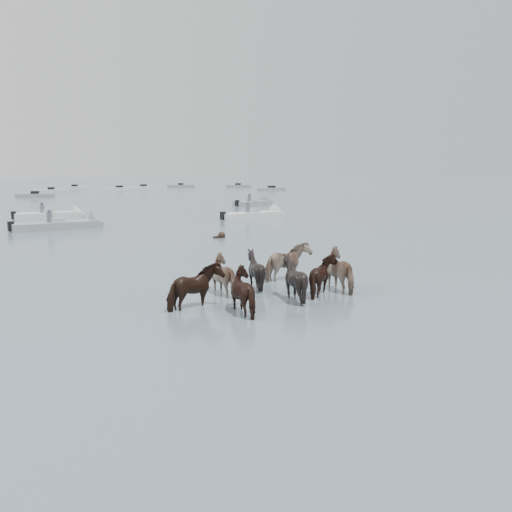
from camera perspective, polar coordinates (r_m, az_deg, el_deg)
ground at (r=15.36m, az=-3.70°, el=-5.65°), size 400.00×400.00×0.00m
pony_herd at (r=16.99m, az=2.20°, el=-2.31°), size 6.97×4.23×1.56m
swimming_pony at (r=30.83m, az=-3.74°, el=2.13°), size 0.72×0.44×0.44m
motorboat_b at (r=37.60m, az=-19.15°, el=3.12°), size 6.12×1.63×1.92m
motorboat_c at (r=45.65m, az=-20.18°, el=4.08°), size 5.62×1.99×1.92m
motorboat_d at (r=43.07m, az=0.43°, el=4.37°), size 6.14×1.90×1.92m
motorboat_e at (r=57.51m, az=0.16°, el=5.63°), size 5.09×2.42×1.92m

